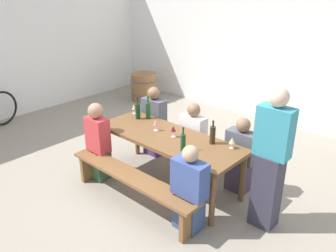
# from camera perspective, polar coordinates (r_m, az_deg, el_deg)

# --- Properties ---
(ground_plane) EXTENTS (24.00, 24.00, 0.00)m
(ground_plane) POSITION_cam_1_polar(r_m,az_deg,el_deg) (5.01, -0.00, -9.52)
(ground_plane) COLOR gray
(back_wall) EXTENTS (14.00, 0.20, 3.20)m
(back_wall) POSITION_cam_1_polar(r_m,az_deg,el_deg) (7.15, 18.75, 12.98)
(back_wall) COLOR white
(back_wall) RESTS_ON ground
(side_wall) EXTENTS (0.20, 7.06, 3.20)m
(side_wall) POSITION_cam_1_polar(r_m,az_deg,el_deg) (7.92, -24.67, 13.00)
(side_wall) COLOR white
(side_wall) RESTS_ON ground
(tasting_table) EXTENTS (2.16, 0.80, 0.75)m
(tasting_table) POSITION_cam_1_polar(r_m,az_deg,el_deg) (4.69, -0.00, -2.55)
(tasting_table) COLOR brown
(tasting_table) RESTS_ON ground
(bench_near) EXTENTS (2.06, 0.30, 0.45)m
(bench_near) POSITION_cam_1_polar(r_m,az_deg,el_deg) (4.41, -6.19, -9.15)
(bench_near) COLOR brown
(bench_near) RESTS_ON ground
(bench_far) EXTENTS (2.06, 0.30, 0.45)m
(bench_far) POSITION_cam_1_polar(r_m,az_deg,el_deg) (5.31, 5.08, -3.22)
(bench_far) COLOR brown
(bench_far) RESTS_ON ground
(wine_bottle_0) EXTENTS (0.07, 0.07, 0.31)m
(wine_bottle_0) POSITION_cam_1_polar(r_m,az_deg,el_deg) (4.23, 2.52, -2.65)
(wine_bottle_0) COLOR #194723
(wine_bottle_0) RESTS_ON tasting_table
(wine_bottle_1) EXTENTS (0.07, 0.07, 0.34)m
(wine_bottle_1) POSITION_cam_1_polar(r_m,az_deg,el_deg) (5.23, -5.07, 2.52)
(wine_bottle_1) COLOR #143319
(wine_bottle_1) RESTS_ON tasting_table
(wine_bottle_2) EXTENTS (0.07, 0.07, 0.32)m
(wine_bottle_2) POSITION_cam_1_polar(r_m,az_deg,el_deg) (4.43, 7.46, -1.44)
(wine_bottle_2) COLOR #332814
(wine_bottle_2) RESTS_ON tasting_table
(wine_bottle_3) EXTENTS (0.07, 0.07, 0.35)m
(wine_bottle_3) POSITION_cam_1_polar(r_m,az_deg,el_deg) (5.23, -3.34, 2.67)
(wine_bottle_3) COLOR #194723
(wine_bottle_3) RESTS_ON tasting_table
(wine_glass_0) EXTENTS (0.08, 0.08, 0.15)m
(wine_glass_0) POSITION_cam_1_polar(r_m,az_deg,el_deg) (4.35, 10.67, -2.42)
(wine_glass_0) COLOR silver
(wine_glass_0) RESTS_ON tasting_table
(wine_glass_1) EXTENTS (0.06, 0.06, 0.16)m
(wine_glass_1) POSITION_cam_1_polar(r_m,az_deg,el_deg) (5.45, -5.72, 3.14)
(wine_glass_1) COLOR silver
(wine_glass_1) RESTS_ON tasting_table
(wine_glass_2) EXTENTS (0.06, 0.06, 0.18)m
(wine_glass_2) POSITION_cam_1_polar(r_m,az_deg,el_deg) (4.78, -2.09, 0.58)
(wine_glass_2) COLOR silver
(wine_glass_2) RESTS_ON tasting_table
(wine_glass_3) EXTENTS (0.07, 0.07, 0.16)m
(wine_glass_3) POSITION_cam_1_polar(r_m,az_deg,el_deg) (4.59, 0.89, -0.51)
(wine_glass_3) COLOR silver
(wine_glass_3) RESTS_ON tasting_table
(seated_guest_near_0) EXTENTS (0.35, 0.24, 1.17)m
(seated_guest_near_0) POSITION_cam_1_polar(r_m,az_deg,el_deg) (4.98, -11.57, -2.80)
(seated_guest_near_0) COLOR #355836
(seated_guest_near_0) RESTS_ON ground
(seated_guest_near_1) EXTENTS (0.41, 0.24, 1.07)m
(seated_guest_near_1) POSITION_cam_1_polar(r_m,az_deg,el_deg) (3.94, 3.58, -10.85)
(seated_guest_near_1) COLOR #344A71
(seated_guest_near_1) RESTS_ON ground
(seated_guest_far_0) EXTENTS (0.41, 0.24, 1.17)m
(seated_guest_far_0) POSITION_cam_1_polar(r_m,az_deg,el_deg) (5.61, -2.33, 0.48)
(seated_guest_far_0) COLOR #472C69
(seated_guest_far_0) RESTS_ON ground
(seated_guest_far_1) EXTENTS (0.39, 0.24, 1.08)m
(seated_guest_far_1) POSITION_cam_1_polar(r_m,az_deg,el_deg) (5.14, 4.17, -2.27)
(seated_guest_far_1) COLOR #514146
(seated_guest_far_1) RESTS_ON ground
(seated_guest_far_2) EXTENTS (0.41, 0.24, 1.07)m
(seated_guest_far_2) POSITION_cam_1_polar(r_m,az_deg,el_deg) (4.74, 11.99, -5.15)
(seated_guest_far_2) COLOR #42354A
(seated_guest_far_2) RESTS_ON ground
(standing_host) EXTENTS (0.39, 0.24, 1.71)m
(standing_host) POSITION_cam_1_polar(r_m,az_deg,el_deg) (3.99, 16.72, -5.84)
(standing_host) COLOR #323140
(standing_host) RESTS_ON ground
(wine_barrel) EXTENTS (0.66, 0.66, 0.65)m
(wine_barrel) POSITION_cam_1_polar(r_m,az_deg,el_deg) (8.44, -4.04, 6.60)
(wine_barrel) COLOR olive
(wine_barrel) RESTS_ON ground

